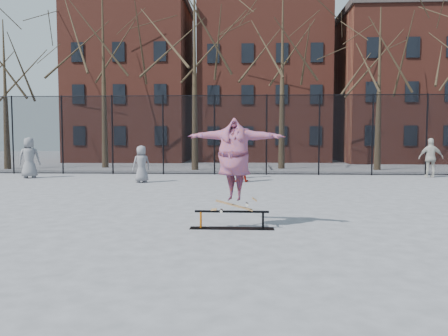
# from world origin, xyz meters

# --- Properties ---
(ground) EXTENTS (100.00, 100.00, 0.00)m
(ground) POSITION_xyz_m (0.00, 0.00, 0.00)
(ground) COLOR #5E5F63
(skate_rail) EXTENTS (1.72, 0.26, 0.38)m
(skate_rail) POSITION_xyz_m (-0.07, -0.02, 0.15)
(skate_rail) COLOR black
(skate_rail) RESTS_ON ground
(skateboard) EXTENTS (0.84, 0.20, 0.10)m
(skateboard) POSITION_xyz_m (-0.02, -0.02, 0.43)
(skateboard) COLOR #A57042
(skateboard) RESTS_ON skate_rail
(skater) EXTENTS (2.13, 1.00, 1.67)m
(skater) POSITION_xyz_m (-0.02, -0.02, 1.31)
(skater) COLOR #6E3990
(skater) RESTS_ON skateboard
(bystander_grey) EXTENTS (1.05, 0.83, 1.88)m
(bystander_grey) POSITION_xyz_m (-9.78, 10.69, 0.94)
(bystander_grey) COLOR slate
(bystander_grey) RESTS_ON ground
(bystander_black) EXTENTS (0.78, 0.62, 1.88)m
(bystander_black) POSITION_xyz_m (-0.24, 11.10, 0.94)
(bystander_black) COLOR black
(bystander_black) RESTS_ON ground
(bystander_red) EXTENTS (0.83, 0.65, 1.69)m
(bystander_red) POSITION_xyz_m (-0.10, 9.50, 0.85)
(bystander_red) COLOR #B01B0F
(bystander_red) RESTS_ON ground
(bystander_white) EXTENTS (1.13, 0.58, 1.84)m
(bystander_white) POSITION_xyz_m (8.83, 12.00, 0.92)
(bystander_white) COLOR beige
(bystander_white) RESTS_ON ground
(bystander_extra) EXTENTS (0.90, 0.83, 1.54)m
(bystander_extra) POSITION_xyz_m (-4.14, 8.97, 0.77)
(bystander_extra) COLOR slate
(bystander_extra) RESTS_ON ground
(fence) EXTENTS (34.03, 0.07, 4.00)m
(fence) POSITION_xyz_m (-0.01, 13.00, 2.05)
(fence) COLOR black
(fence) RESTS_ON ground
(tree_row) EXTENTS (33.66, 7.46, 10.67)m
(tree_row) POSITION_xyz_m (-0.25, 17.15, 7.36)
(tree_row) COLOR black
(tree_row) RESTS_ON ground
(rowhouses) EXTENTS (29.00, 7.00, 13.00)m
(rowhouses) POSITION_xyz_m (0.72, 26.00, 6.06)
(rowhouses) COLOR #5B271D
(rowhouses) RESTS_ON ground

